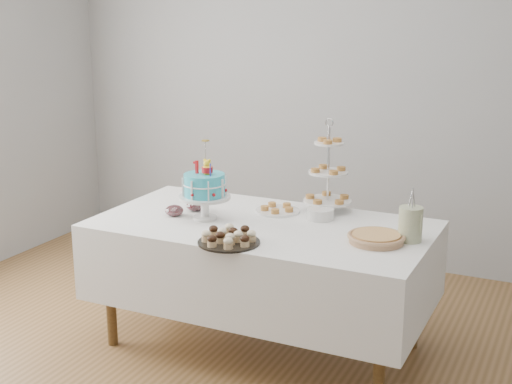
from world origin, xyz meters
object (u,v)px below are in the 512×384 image
at_px(pastry_plate, 278,209).
at_px(jam_bowl_a, 174,211).
at_px(cupcake_tray, 229,237).
at_px(table, 262,260).
at_px(tiered_stand, 328,173).
at_px(plate_stack, 320,214).
at_px(pie, 376,238).
at_px(jam_bowl_b, 195,206).
at_px(birthday_cake, 205,198).
at_px(utensil_pitcher, 411,223).

bearing_deg(pastry_plate, jam_bowl_a, -147.31).
bearing_deg(cupcake_tray, jam_bowl_a, 149.59).
height_order(table, tiered_stand, tiered_stand).
height_order(tiered_stand, plate_stack, tiered_stand).
distance_m(pie, tiered_stand, 0.67).
distance_m(pastry_plate, jam_bowl_b, 0.50).
height_order(cupcake_tray, pie, cupcake_tray).
height_order(birthday_cake, cupcake_tray, birthday_cake).
relative_size(birthday_cake, utensil_pitcher, 1.63).
xyz_separation_m(table, pastry_plate, (-0.01, 0.24, 0.24)).
bearing_deg(tiered_stand, plate_stack, -83.27).
relative_size(cupcake_tray, tiered_stand, 0.58).
bearing_deg(tiered_stand, table, -121.93).
height_order(tiered_stand, utensil_pitcher, tiered_stand).
relative_size(birthday_cake, jam_bowl_b, 4.34).
bearing_deg(pie, utensil_pitcher, 34.45).
bearing_deg(jam_bowl_a, cupcake_tray, -30.41).
xyz_separation_m(cupcake_tray, jam_bowl_b, (-0.47, 0.46, -0.01)).
relative_size(tiered_stand, utensil_pitcher, 2.00).
bearing_deg(plate_stack, tiered_stand, 96.73).
bearing_deg(table, tiered_stand, 58.07).
bearing_deg(cupcake_tray, birthday_cake, 135.13).
xyz_separation_m(tiered_stand, pastry_plate, (-0.26, -0.16, -0.22)).
distance_m(cupcake_tray, jam_bowl_a, 0.61).
xyz_separation_m(jam_bowl_b, utensil_pitcher, (1.32, -0.01, 0.07)).
height_order(table, cupcake_tray, cupcake_tray).
bearing_deg(table, birthday_cake, -167.59).
height_order(cupcake_tray, tiered_stand, tiered_stand).
bearing_deg(jam_bowl_a, table, 9.62).
bearing_deg(birthday_cake, plate_stack, 31.04).
height_order(tiered_stand, jam_bowl_a, tiered_stand).
bearing_deg(jam_bowl_b, pie, -5.50).
bearing_deg(utensil_pitcher, table, -154.25).
height_order(table, plate_stack, plate_stack).
distance_m(birthday_cake, pie, 1.03).
distance_m(pie, utensil_pitcher, 0.20).
relative_size(table, pastry_plate, 7.14).
distance_m(pie, pastry_plate, 0.76).
height_order(birthday_cake, tiered_stand, tiered_stand).
bearing_deg(jam_bowl_a, birthday_cake, 4.85).
relative_size(tiered_stand, jam_bowl_b, 5.30).
relative_size(pastry_plate, utensil_pitcher, 0.95).
xyz_separation_m(cupcake_tray, plate_stack, (0.28, 0.62, -0.00)).
xyz_separation_m(table, birthday_cake, (-0.33, -0.07, 0.35)).
xyz_separation_m(birthday_cake, plate_stack, (0.60, 0.29, -0.09)).
height_order(cupcake_tray, jam_bowl_a, cupcake_tray).
xyz_separation_m(table, utensil_pitcher, (0.84, 0.05, 0.33)).
distance_m(table, plate_stack, 0.43).
relative_size(table, tiered_stand, 3.39).
xyz_separation_m(pie, jam_bowl_b, (-1.17, 0.11, 0.00)).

